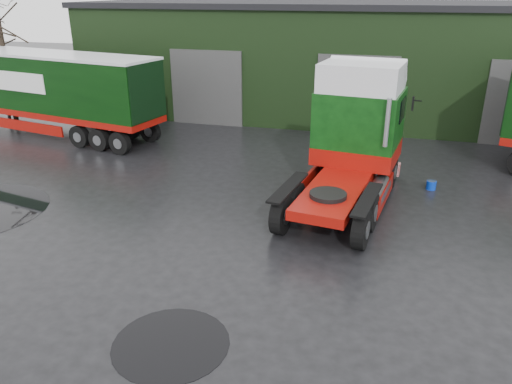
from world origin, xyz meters
TOP-DOWN VIEW (x-y plane):
  - ground at (0.00, 0.00)m, footprint 100.00×100.00m
  - warehouse at (2.00, 20.00)m, footprint 32.40×12.40m
  - hero_tractor at (2.39, 4.50)m, footprint 4.21×7.95m
  - trailer_left at (-13.29, 10.00)m, footprint 13.64×5.25m
  - wash_bucket at (5.49, 7.05)m, footprint 0.45×0.45m
  - tree_left at (-17.00, 12.00)m, footprint 4.40×4.40m
  - tree_back_a at (-6.00, 30.00)m, footprint 4.40×4.40m
  - tree_back_b at (10.00, 30.00)m, footprint 4.40×4.40m
  - puddle_0 at (-0.31, -3.68)m, footprint 2.52×2.52m
  - puddle_1 at (1.86, 4.73)m, footprint 2.09×2.09m

SIDE VIEW (x-z plane):
  - ground at x=0.00m, z-range 0.00..0.00m
  - puddle_0 at x=-0.31m, z-range 0.00..0.01m
  - puddle_1 at x=1.86m, z-range 0.00..0.01m
  - wash_bucket at x=5.49m, z-range 0.00..0.33m
  - trailer_left at x=-13.29m, z-range 0.00..4.15m
  - hero_tractor at x=2.39m, z-range 0.00..4.71m
  - warehouse at x=2.00m, z-range 0.01..6.31m
  - tree_back_b at x=10.00m, z-range 0.00..7.50m
  - tree_left at x=-17.00m, z-range 0.00..8.50m
  - tree_back_a at x=-6.00m, z-range 0.00..9.50m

